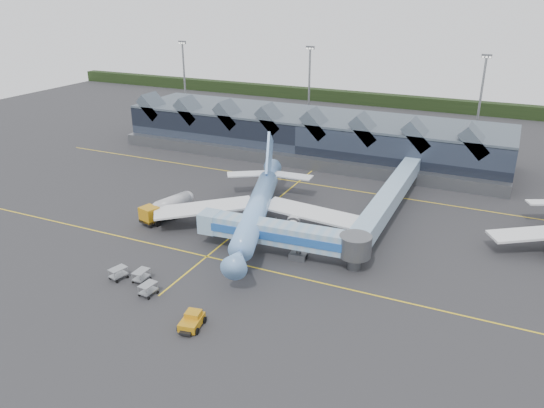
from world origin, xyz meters
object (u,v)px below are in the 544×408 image
at_px(jet_bridge, 291,236).
at_px(pushback_tug, 192,321).
at_px(fuel_truck, 168,207).
at_px(main_airliner, 258,207).

height_order(jet_bridge, pushback_tug, jet_bridge).
height_order(jet_bridge, fuel_truck, jet_bridge).
height_order(fuel_truck, pushback_tug, fuel_truck).
xyz_separation_m(main_airliner, jet_bridge, (8.99, -7.19, -0.37)).
xyz_separation_m(jet_bridge, pushback_tug, (-3.76, -20.95, -2.68)).
distance_m(jet_bridge, fuel_truck, 25.40).
bearing_deg(pushback_tug, main_airliner, 90.58).
distance_m(main_airliner, pushback_tug, 28.79).
height_order(main_airliner, fuel_truck, main_airliner).
bearing_deg(jet_bridge, pushback_tug, -103.83).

